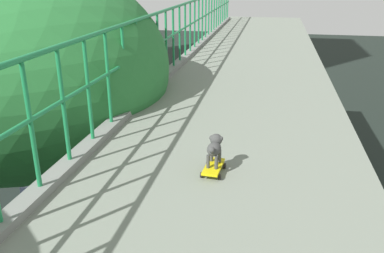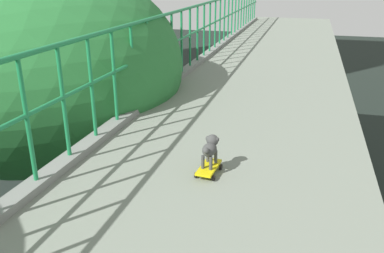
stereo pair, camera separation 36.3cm
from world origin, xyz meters
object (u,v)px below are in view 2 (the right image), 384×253
(car_blue_fifth, at_px, (83,189))
(city_bus, at_px, (113,82))
(small_dog, at_px, (210,147))
(toy_skateboard, at_px, (209,168))

(car_blue_fifth, xyz_separation_m, city_bus, (-3.86, 10.41, 1.20))
(car_blue_fifth, distance_m, small_dog, 11.84)
(car_blue_fifth, relative_size, city_bus, 0.39)
(car_blue_fifth, bearing_deg, toy_skateboard, -49.74)
(city_bus, distance_m, small_dog, 21.57)
(car_blue_fifth, bearing_deg, city_bus, 110.37)
(city_bus, relative_size, small_dog, 33.74)
(car_blue_fifth, relative_size, toy_skateboard, 10.49)
(car_blue_fifth, height_order, city_bus, city_bus)
(small_dog, bearing_deg, car_blue_fifth, 130.44)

